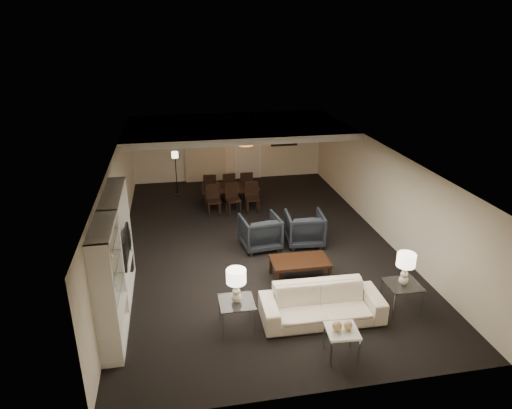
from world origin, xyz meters
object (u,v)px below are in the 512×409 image
(chair_fm, at_px, (228,185))
(chair_fr, at_px, (246,184))
(pendant_light, at_px, (245,141))
(marble_table, at_px, (341,343))
(armchair_left, at_px, (260,232))
(table_lamp_right, at_px, (405,269))
(side_table_right, at_px, (401,297))
(chair_nr, at_px, (253,198))
(coffee_table, at_px, (300,269))
(dining_table, at_px, (231,197))
(chair_nm, at_px, (233,199))
(chair_nl, at_px, (214,201))
(floor_lamp, at_px, (176,174))
(chair_fl, at_px, (210,187))
(sofa, at_px, (322,304))
(television, at_px, (121,247))
(armchair_right, at_px, (304,228))
(side_table_left, at_px, (237,315))
(floor_speaker, at_px, (129,253))
(vase_amber, at_px, (108,255))
(vase_blue, at_px, (110,285))
(table_lamp_left, at_px, (236,286))

(chair_fm, xyz_separation_m, chair_fr, (0.60, 0.00, 0.00))
(pendant_light, xyz_separation_m, marble_table, (0.35, -8.21, -1.64))
(armchair_left, xyz_separation_m, table_lamp_right, (2.30, -3.30, 0.51))
(side_table_right, xyz_separation_m, marble_table, (-1.70, -1.10, -0.03))
(chair_nr, bearing_deg, coffee_table, -84.55)
(pendant_light, bearing_deg, chair_fr, -100.44)
(dining_table, distance_m, chair_nm, 0.67)
(chair_nl, height_order, floor_lamp, floor_lamp)
(coffee_table, distance_m, chair_fl, 5.64)
(chair_nl, bearing_deg, sofa, -76.32)
(side_table_right, distance_m, television, 5.97)
(marble_table, height_order, chair_fm, chair_fm)
(armchair_right, relative_size, side_table_left, 1.49)
(armchair_right, distance_m, dining_table, 3.44)
(marble_table, distance_m, chair_fm, 8.17)
(coffee_table, relative_size, floor_speaker, 1.15)
(coffee_table, bearing_deg, floor_lamp, 113.48)
(marble_table, height_order, chair_nr, chair_nr)
(floor_speaker, bearing_deg, floor_lamp, 84.50)
(floor_speaker, distance_m, chair_fl, 5.11)
(table_lamp_right, bearing_deg, dining_table, 112.77)
(table_lamp_right, xyz_separation_m, floor_lamp, (-4.35, 7.69, -0.19))
(chair_nm, distance_m, floor_lamp, 2.61)
(vase_amber, bearing_deg, chair_fl, 70.28)
(side_table_left, relative_size, dining_table, 0.37)
(marble_table, bearing_deg, chair_nl, 102.98)
(chair_nl, height_order, chair_fl, same)
(side_table_right, height_order, vase_amber, vase_amber)
(vase_blue, xyz_separation_m, chair_nl, (2.39, 5.57, -0.68))
(armchair_left, distance_m, television, 3.70)
(vase_amber, relative_size, chair_nr, 0.19)
(chair_nl, bearing_deg, armchair_left, -69.77)
(sofa, distance_m, floor_speaker, 4.57)
(sofa, xyz_separation_m, side_table_right, (1.70, 0.00, -0.04))
(marble_table, relative_size, floor_lamp, 0.36)
(chair_nl, bearing_deg, chair_fr, 45.60)
(table_lamp_right, height_order, dining_table, table_lamp_right)
(armchair_left, distance_m, floor_speaker, 3.37)
(floor_speaker, relative_size, chair_nr, 1.22)
(floor_speaker, bearing_deg, side_table_right, -16.30)
(pendant_light, height_order, armchair_left, pendant_light)
(vase_amber, distance_m, dining_table, 6.86)
(vase_amber, relative_size, floor_speaker, 0.15)
(television, bearing_deg, table_lamp_right, -107.83)
(table_lamp_right, height_order, chair_fm, table_lamp_right)
(armchair_right, bearing_deg, table_lamp_left, 59.94)
(table_lamp_left, height_order, chair_fr, table_lamp_left)
(side_table_left, bearing_deg, pendant_light, 79.26)
(vase_blue, height_order, chair_fr, vase_blue)
(vase_blue, bearing_deg, table_lamp_right, -1.44)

